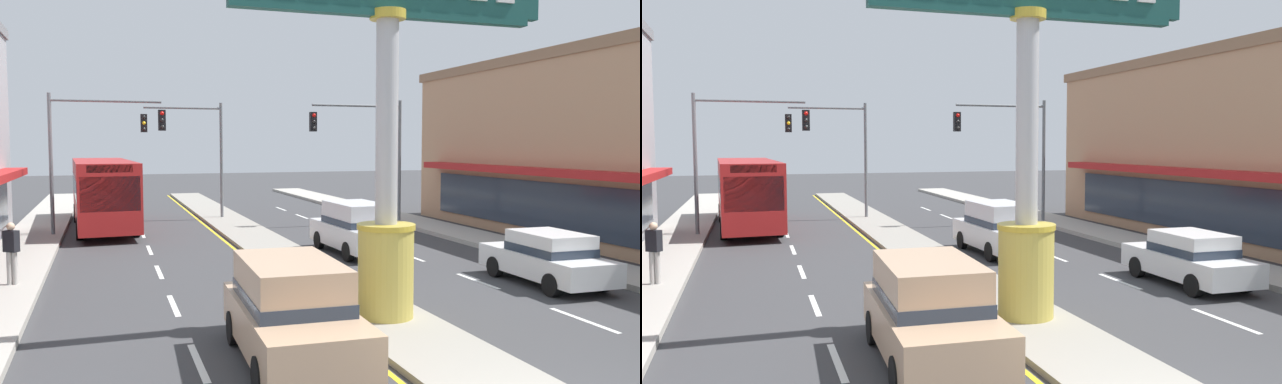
{
  "view_description": "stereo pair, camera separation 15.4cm",
  "coord_description": "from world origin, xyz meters",
  "views": [
    {
      "loc": [
        -5.98,
        -6.86,
        4.06
      ],
      "look_at": [
        0.18,
        11.25,
        2.6
      ],
      "focal_mm": 35.73,
      "sensor_mm": 36.0,
      "label": 1
    },
    {
      "loc": [
        -5.83,
        -6.91,
        4.06
      ],
      "look_at": [
        0.18,
        11.25,
        2.6
      ],
      "focal_mm": 35.73,
      "sensor_mm": 36.0,
      "label": 2
    }
  ],
  "objects": [
    {
      "name": "sidewalk_right",
      "position": [
        8.85,
        16.0,
        0.09
      ],
      "size": [
        2.3,
        60.0,
        0.18
      ],
      "primitive_type": "cube",
      "color": "#ADA89E",
      "rests_on": "ground"
    },
    {
      "name": "suv_near_left_lane",
      "position": [
        2.76,
        14.75,
        0.98
      ],
      "size": [
        2.08,
        4.66,
        1.9
      ],
      "color": "silver",
      "rests_on": "ground"
    },
    {
      "name": "sidewalk_left",
      "position": [
        -8.85,
        16.0,
        0.09
      ],
      "size": [
        2.3,
        60.0,
        0.18
      ],
      "primitive_type": "cube",
      "color": "#ADA89E",
      "rests_on": "ground"
    },
    {
      "name": "traffic_light_right_side",
      "position": [
        6.34,
        22.08,
        4.25
      ],
      "size": [
        4.86,
        0.46,
        6.2
      ],
      "color": "slate",
      "rests_on": "ground"
    },
    {
      "name": "bus_mid_left_lane",
      "position": [
        -6.05,
        25.11,
        1.87
      ],
      "size": [
        3.11,
        11.32,
        3.26
      ],
      "color": "#B21E1E",
      "rests_on": "ground"
    },
    {
      "name": "suv_far_left_oncoming",
      "position": [
        -2.75,
        4.28,
        0.98
      ],
      "size": [
        2.11,
        4.67,
        1.9
      ],
      "color": "tan",
      "rests_on": "ground"
    },
    {
      "name": "traffic_light_median_far",
      "position": [
        -1.54,
        26.84,
        4.19
      ],
      "size": [
        4.2,
        0.46,
        6.2
      ],
      "color": "slate",
      "rests_on": "ground"
    },
    {
      "name": "pedestrian_far_side",
      "position": [
        -8.44,
        12.24,
        1.16
      ],
      "size": [
        0.45,
        0.42,
        1.72
      ],
      "color": "#B7B2AD",
      "rests_on": "sidewalk_left"
    },
    {
      "name": "sedan_near_right_lane",
      "position": [
        6.05,
        8.18,
        0.79
      ],
      "size": [
        1.89,
        4.33,
        1.53
      ],
      "color": "white",
      "rests_on": "ground"
    },
    {
      "name": "lane_markings",
      "position": [
        -0.0,
        16.65,
        0.0
      ],
      "size": [
        8.95,
        52.0,
        0.01
      ],
      "color": "silver",
      "rests_on": "ground"
    },
    {
      "name": "district_sign",
      "position": [
        0.0,
        6.1,
        4.58
      ],
      "size": [
        7.7,
        1.32,
        8.46
      ],
      "color": "gold",
      "rests_on": "median_strip"
    },
    {
      "name": "median_strip",
      "position": [
        0.0,
        18.0,
        0.07
      ],
      "size": [
        2.21,
        52.0,
        0.14
      ],
      "primitive_type": "cube",
      "color": "gray",
      "rests_on": "ground"
    },
    {
      "name": "traffic_light_left_side",
      "position": [
        -6.34,
        22.39,
        4.25
      ],
      "size": [
        4.86,
        0.46,
        6.2
      ],
      "color": "slate",
      "rests_on": "ground"
    }
  ]
}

